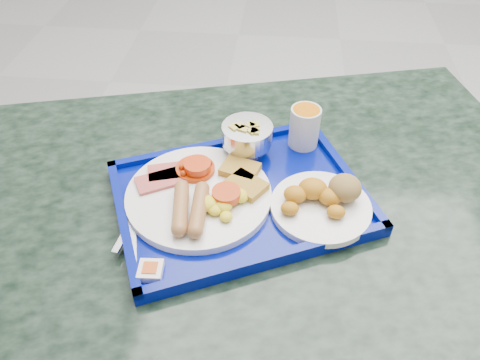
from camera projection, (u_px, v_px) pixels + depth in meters
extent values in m
plane|color=#969699|center=(357.00, 176.00, 2.08)|extent=(6.00, 6.00, 0.00)
cylinder|color=slate|center=(238.00, 319.00, 1.13)|extent=(0.11, 0.11, 0.71)
cube|color=black|center=(237.00, 213.00, 0.87)|extent=(1.42, 1.12, 0.04)
cube|color=#020F80|center=(240.00, 199.00, 0.86)|extent=(0.53, 0.47, 0.01)
cube|color=#020F80|center=(216.00, 144.00, 0.96)|extent=(0.41, 0.19, 0.01)
cube|color=#020F80|center=(270.00, 258.00, 0.75)|extent=(0.41, 0.19, 0.01)
cube|color=#020F80|center=(344.00, 169.00, 0.90)|extent=(0.15, 0.30, 0.01)
cube|color=#020F80|center=(123.00, 221.00, 0.80)|extent=(0.15, 0.30, 0.01)
cylinder|color=white|center=(199.00, 195.00, 0.85)|extent=(0.26, 0.26, 0.01)
cube|color=#CE5652|center=(172.00, 171.00, 0.88)|extent=(0.10, 0.07, 0.01)
cube|color=#CE5652|center=(161.00, 180.00, 0.86)|extent=(0.10, 0.08, 0.01)
cylinder|color=#CB3A08|center=(195.00, 169.00, 0.88)|extent=(0.07, 0.07, 0.01)
sphere|color=#CB3A08|center=(193.00, 170.00, 0.87)|extent=(0.01, 0.01, 0.01)
sphere|color=#CB3A08|center=(204.00, 169.00, 0.87)|extent=(0.01, 0.01, 0.01)
sphere|color=#CB3A08|center=(210.00, 163.00, 0.88)|extent=(0.01, 0.01, 0.01)
sphere|color=#CB3A08|center=(188.00, 161.00, 0.89)|extent=(0.01, 0.01, 0.01)
sphere|color=#CB3A08|center=(199.00, 174.00, 0.86)|extent=(0.01, 0.01, 0.01)
sphere|color=#CB3A08|center=(205.00, 159.00, 0.89)|extent=(0.01, 0.01, 0.01)
sphere|color=#CB3A08|center=(205.00, 172.00, 0.87)|extent=(0.01, 0.01, 0.01)
sphere|color=#CB3A08|center=(206.00, 172.00, 0.87)|extent=(0.01, 0.01, 0.01)
sphere|color=#CB3A08|center=(198.00, 159.00, 0.89)|extent=(0.01, 0.01, 0.01)
sphere|color=#CB3A08|center=(204.00, 160.00, 0.89)|extent=(0.01, 0.01, 0.01)
sphere|color=#CB3A08|center=(186.00, 171.00, 0.87)|extent=(0.01, 0.01, 0.01)
sphere|color=#CB3A08|center=(192.00, 173.00, 0.86)|extent=(0.01, 0.01, 0.01)
sphere|color=#CB3A08|center=(183.00, 173.00, 0.86)|extent=(0.01, 0.01, 0.01)
sphere|color=#CB3A08|center=(192.00, 169.00, 0.87)|extent=(0.01, 0.01, 0.01)
sphere|color=#CB3A08|center=(182.00, 167.00, 0.88)|extent=(0.01, 0.01, 0.01)
cube|color=#BF8B2F|center=(240.00, 169.00, 0.88)|extent=(0.08, 0.07, 0.01)
cube|color=#BF8B2F|center=(246.00, 185.00, 0.85)|extent=(0.09, 0.08, 0.01)
cylinder|color=brown|center=(181.00, 207.00, 0.80)|extent=(0.04, 0.10, 0.03)
cylinder|color=brown|center=(199.00, 209.00, 0.79)|extent=(0.03, 0.10, 0.03)
ellipsoid|color=yellow|center=(238.00, 196.00, 0.82)|extent=(0.03, 0.03, 0.02)
ellipsoid|color=yellow|center=(223.00, 205.00, 0.80)|extent=(0.03, 0.03, 0.02)
ellipsoid|color=yellow|center=(208.00, 203.00, 0.81)|extent=(0.04, 0.04, 0.02)
ellipsoid|color=yellow|center=(215.00, 209.00, 0.80)|extent=(0.03, 0.03, 0.02)
ellipsoid|color=yellow|center=(222.00, 191.00, 0.83)|extent=(0.02, 0.02, 0.02)
ellipsoid|color=yellow|center=(230.00, 192.00, 0.83)|extent=(0.02, 0.02, 0.02)
ellipsoid|color=yellow|center=(226.00, 217.00, 0.79)|extent=(0.02, 0.02, 0.01)
ellipsoid|color=yellow|center=(241.00, 197.00, 0.82)|extent=(0.03, 0.03, 0.02)
ellipsoid|color=yellow|center=(222.00, 202.00, 0.81)|extent=(0.03, 0.03, 0.02)
ellipsoid|color=yellow|center=(226.00, 202.00, 0.81)|extent=(0.02, 0.02, 0.02)
cylinder|color=#BF2805|center=(197.00, 166.00, 0.87)|extent=(0.05, 0.05, 0.01)
cylinder|color=#BF2805|center=(226.00, 194.00, 0.82)|extent=(0.05, 0.05, 0.01)
cylinder|color=white|center=(321.00, 207.00, 0.83)|extent=(0.18, 0.18, 0.01)
ellipsoid|color=#BF7716|center=(336.00, 212.00, 0.79)|extent=(0.03, 0.03, 0.02)
ellipsoid|color=#BF7716|center=(330.00, 197.00, 0.82)|extent=(0.04, 0.04, 0.03)
ellipsoid|color=#BF7716|center=(313.00, 189.00, 0.83)|extent=(0.05, 0.04, 0.04)
ellipsoid|color=#BF7716|center=(295.00, 194.00, 0.82)|extent=(0.04, 0.04, 0.03)
ellipsoid|color=#BF7716|center=(290.00, 208.00, 0.80)|extent=(0.03, 0.03, 0.02)
ellipsoid|color=olive|center=(345.00, 188.00, 0.82)|extent=(0.06, 0.06, 0.05)
cylinder|color=silver|center=(247.00, 152.00, 0.95)|extent=(0.06, 0.06, 0.01)
cylinder|color=silver|center=(247.00, 147.00, 0.94)|extent=(0.02, 0.02, 0.02)
cylinder|color=silver|center=(247.00, 135.00, 0.92)|extent=(0.10, 0.10, 0.04)
cube|color=#DFCC54|center=(255.00, 126.00, 0.91)|extent=(0.02, 0.02, 0.01)
cube|color=#DFCC54|center=(234.00, 129.00, 0.90)|extent=(0.03, 0.02, 0.01)
cube|color=#DFCC54|center=(255.00, 133.00, 0.89)|extent=(0.02, 0.02, 0.01)
cube|color=#DFCC54|center=(250.00, 128.00, 0.91)|extent=(0.02, 0.02, 0.01)
cube|color=#DFCC54|center=(244.00, 131.00, 0.90)|extent=(0.02, 0.02, 0.01)
cube|color=#DFCC54|center=(240.00, 128.00, 0.90)|extent=(0.02, 0.03, 0.01)
cube|color=#DFCC54|center=(253.00, 133.00, 0.89)|extent=(0.03, 0.02, 0.01)
cylinder|color=silver|center=(304.00, 127.00, 0.94)|extent=(0.06, 0.06, 0.08)
cylinder|color=orange|center=(306.00, 111.00, 0.92)|extent=(0.05, 0.05, 0.01)
cube|color=silver|center=(132.00, 221.00, 0.81)|extent=(0.03, 0.14, 0.00)
ellipsoid|color=silver|center=(138.00, 183.00, 0.87)|extent=(0.04, 0.05, 0.01)
cube|color=silver|center=(132.00, 224.00, 0.80)|extent=(0.06, 0.18, 0.00)
cube|color=white|center=(151.00, 270.00, 0.73)|extent=(0.04, 0.04, 0.01)
cube|color=#D44E17|center=(150.00, 268.00, 0.72)|extent=(0.02, 0.02, 0.00)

